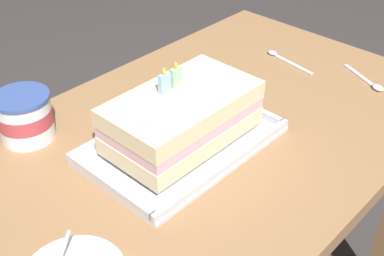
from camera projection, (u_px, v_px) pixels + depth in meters
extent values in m
cube|color=olive|center=(202.00, 141.00, 1.04)|extent=(1.15, 0.68, 0.04)
cube|color=olive|center=(240.00, 132.00, 1.73)|extent=(0.06, 0.06, 0.74)
cube|color=silver|center=(182.00, 145.00, 0.99)|extent=(0.38, 0.24, 0.01)
cube|color=silver|center=(227.00, 165.00, 0.92)|extent=(0.38, 0.01, 0.02)
cube|color=silver|center=(143.00, 117.00, 1.05)|extent=(0.38, 0.01, 0.02)
cube|color=silver|center=(110.00, 185.00, 0.88)|extent=(0.01, 0.22, 0.02)
cube|color=silver|center=(240.00, 103.00, 1.10)|extent=(0.01, 0.22, 0.02)
cube|color=beige|center=(182.00, 129.00, 0.97)|extent=(0.29, 0.16, 0.04)
cube|color=beige|center=(182.00, 116.00, 0.95)|extent=(0.29, 0.16, 0.02)
cube|color=beige|center=(181.00, 103.00, 0.94)|extent=(0.29, 0.16, 0.04)
cube|color=beige|center=(186.00, 96.00, 0.92)|extent=(0.22, 0.03, 0.00)
cube|color=#8CB7EA|center=(164.00, 83.00, 0.92)|extent=(0.02, 0.01, 0.04)
ellipsoid|color=yellow|center=(164.00, 71.00, 0.91)|extent=(0.01, 0.01, 0.01)
cube|color=#99DB9E|center=(176.00, 77.00, 0.94)|extent=(0.02, 0.01, 0.04)
ellipsoid|color=yellow|center=(176.00, 65.00, 0.93)|extent=(0.01, 0.01, 0.01)
cylinder|color=white|center=(25.00, 118.00, 1.00)|extent=(0.11, 0.11, 0.09)
cylinder|color=#B23D47|center=(25.00, 116.00, 0.99)|extent=(0.11, 0.11, 0.03)
cylinder|color=#364F93|center=(20.00, 97.00, 0.97)|extent=(0.11, 0.11, 0.01)
ellipsoid|color=silver|center=(378.00, 88.00, 1.17)|extent=(0.03, 0.04, 0.01)
cube|color=silver|center=(359.00, 75.00, 1.23)|extent=(0.06, 0.10, 0.00)
ellipsoid|color=silver|center=(272.00, 53.00, 1.32)|extent=(0.02, 0.03, 0.01)
cube|color=silver|center=(294.00, 65.00, 1.27)|extent=(0.03, 0.12, 0.00)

